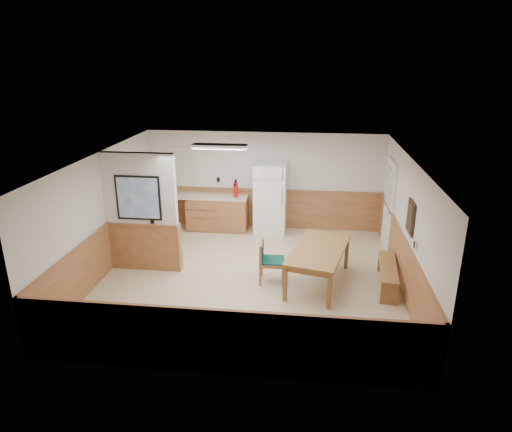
# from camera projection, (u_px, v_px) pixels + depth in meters

# --- Properties ---
(ground) EXTENTS (6.00, 6.00, 0.00)m
(ground) POSITION_uv_depth(u_px,v_px,m) (249.00, 278.00, 9.30)
(ground) COLOR #CEB394
(ground) RESTS_ON ground
(ceiling) EXTENTS (6.00, 6.00, 0.02)m
(ceiling) POSITION_uv_depth(u_px,v_px,m) (249.00, 158.00, 8.47)
(ceiling) COLOR white
(ceiling) RESTS_ON back_wall
(back_wall) EXTENTS (6.00, 0.02, 2.50)m
(back_wall) POSITION_uv_depth(u_px,v_px,m) (264.00, 181.00, 11.70)
(back_wall) COLOR silver
(back_wall) RESTS_ON ground
(right_wall) EXTENTS (0.02, 6.00, 2.50)m
(right_wall) POSITION_uv_depth(u_px,v_px,m) (407.00, 227.00, 8.56)
(right_wall) COLOR silver
(right_wall) RESTS_ON ground
(left_wall) EXTENTS (0.02, 6.00, 2.50)m
(left_wall) POSITION_uv_depth(u_px,v_px,m) (102.00, 215.00, 9.22)
(left_wall) COLOR silver
(left_wall) RESTS_ON ground
(wainscot_back) EXTENTS (6.00, 0.04, 1.00)m
(wainscot_back) POSITION_uv_depth(u_px,v_px,m) (264.00, 209.00, 11.93)
(wainscot_back) COLOR #AD7145
(wainscot_back) RESTS_ON ground
(wainscot_right) EXTENTS (0.04, 6.00, 1.00)m
(wainscot_right) POSITION_uv_depth(u_px,v_px,m) (402.00, 263.00, 8.81)
(wainscot_right) COLOR #AD7145
(wainscot_right) RESTS_ON ground
(wainscot_left) EXTENTS (0.04, 6.00, 1.00)m
(wainscot_left) POSITION_uv_depth(u_px,v_px,m) (107.00, 249.00, 9.46)
(wainscot_left) COLOR #AD7145
(wainscot_left) RESTS_ON ground
(partition_wall) EXTENTS (1.50, 0.20, 2.50)m
(partition_wall) POSITION_uv_depth(u_px,v_px,m) (141.00, 214.00, 9.32)
(partition_wall) COLOR silver
(partition_wall) RESTS_ON ground
(kitchen_counter) EXTENTS (2.20, 0.61, 1.00)m
(kitchen_counter) POSITION_uv_depth(u_px,v_px,m) (217.00, 212.00, 11.79)
(kitchen_counter) COLOR #A36539
(kitchen_counter) RESTS_ON ground
(exterior_door) EXTENTS (0.07, 1.02, 2.15)m
(exterior_door) POSITION_uv_depth(u_px,v_px,m) (389.00, 206.00, 10.41)
(exterior_door) COLOR white
(exterior_door) RESTS_ON ground
(kitchen_window) EXTENTS (0.80, 0.04, 1.00)m
(kitchen_window) POSITION_uv_depth(u_px,v_px,m) (184.00, 168.00, 11.81)
(kitchen_window) COLOR white
(kitchen_window) RESTS_ON back_wall
(wall_painting) EXTENTS (0.04, 0.50, 0.60)m
(wall_painting) POSITION_uv_depth(u_px,v_px,m) (410.00, 217.00, 8.18)
(wall_painting) COLOR #352315
(wall_painting) RESTS_ON right_wall
(fluorescent_fixture) EXTENTS (1.20, 0.30, 0.09)m
(fluorescent_fixture) POSITION_uv_depth(u_px,v_px,m) (220.00, 146.00, 9.79)
(fluorescent_fixture) COLOR white
(fluorescent_fixture) RESTS_ON ceiling
(refrigerator) EXTENTS (0.80, 0.73, 1.79)m
(refrigerator) POSITION_uv_depth(u_px,v_px,m) (270.00, 199.00, 11.45)
(refrigerator) COLOR white
(refrigerator) RESTS_ON ground
(dining_table) EXTENTS (1.36, 2.05, 0.75)m
(dining_table) POSITION_uv_depth(u_px,v_px,m) (319.00, 253.00, 8.88)
(dining_table) COLOR brown
(dining_table) RESTS_ON ground
(dining_bench) EXTENTS (0.47, 1.49, 0.45)m
(dining_bench) POSITION_uv_depth(u_px,v_px,m) (388.00, 271.00, 8.85)
(dining_bench) COLOR brown
(dining_bench) RESTS_ON ground
(dining_chair) EXTENTS (0.72, 0.52, 0.85)m
(dining_chair) POSITION_uv_depth(u_px,v_px,m) (267.00, 259.00, 9.03)
(dining_chair) COLOR brown
(dining_chair) RESTS_ON ground
(fire_extinguisher) EXTENTS (0.14, 0.14, 0.46)m
(fire_extinguisher) POSITION_uv_depth(u_px,v_px,m) (236.00, 190.00, 11.49)
(fire_extinguisher) COLOR red
(fire_extinguisher) RESTS_ON kitchen_counter
(soap_bottle) EXTENTS (0.10, 0.10, 0.24)m
(soap_bottle) POSITION_uv_depth(u_px,v_px,m) (177.00, 190.00, 11.76)
(soap_bottle) COLOR #188938
(soap_bottle) RESTS_ON kitchen_counter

